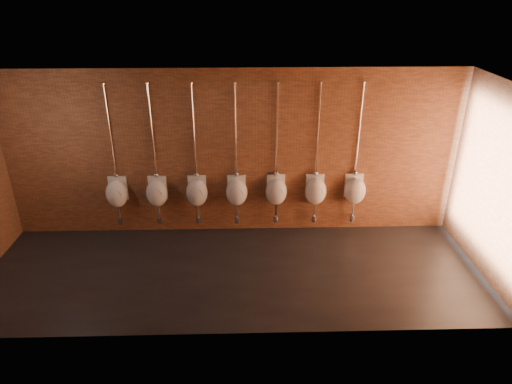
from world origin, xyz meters
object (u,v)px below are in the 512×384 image
urinal_4 (276,191)px  urinal_6 (355,190)px  urinal_0 (117,193)px  urinal_5 (316,190)px  urinal_1 (157,192)px  urinal_3 (237,191)px  urinal_2 (197,192)px

urinal_4 → urinal_6: same height
urinal_0 → urinal_5: 3.80m
urinal_0 → urinal_1: same height
urinal_0 → urinal_6: same height
urinal_5 → urinal_6: 0.76m
urinal_3 → urinal_5: (1.52, 0.00, 0.00)m
urinal_2 → urinal_5: bearing=0.0°
urinal_3 → urinal_5: size_ratio=1.00×
urinal_6 → urinal_4: bearing=180.0°
urinal_4 → urinal_6: size_ratio=1.00×
urinal_6 → urinal_0: bearing=180.0°
urinal_2 → urinal_6: bearing=0.0°
urinal_2 → urinal_5: size_ratio=1.00×
urinal_1 → urinal_3: size_ratio=1.00×
urinal_1 → urinal_2: size_ratio=1.00×
urinal_3 → urinal_5: same height
urinal_3 → urinal_0: bearing=180.0°
urinal_2 → urinal_0: bearing=180.0°
urinal_4 → urinal_5: bearing=0.0°
urinal_0 → urinal_5: bearing=0.0°
urinal_0 → urinal_1: 0.76m
urinal_1 → urinal_4: 2.28m
urinal_6 → urinal_1: bearing=180.0°
urinal_1 → urinal_4: (2.28, 0.00, 0.00)m
urinal_1 → urinal_4: bearing=0.0°
urinal_0 → urinal_6: bearing=0.0°
urinal_4 → urinal_6: 1.52m
urinal_2 → urinal_3: size_ratio=1.00×
urinal_4 → urinal_2: bearing=180.0°
urinal_2 → urinal_5: (2.28, 0.00, 0.00)m
urinal_0 → urinal_3: (2.28, 0.00, 0.00)m
urinal_3 → urinal_6: bearing=0.0°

